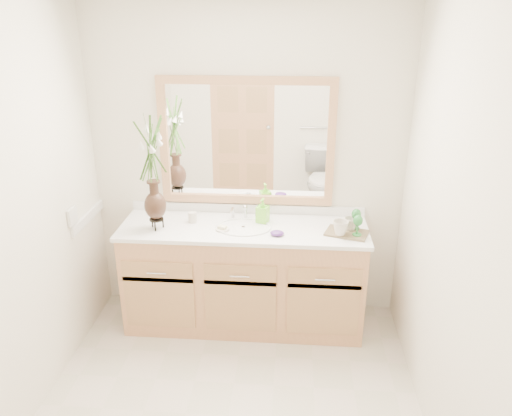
# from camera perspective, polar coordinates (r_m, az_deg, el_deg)

# --- Properties ---
(floor) EXTENTS (2.60, 2.60, 0.00)m
(floor) POSITION_cam_1_polar(r_m,az_deg,el_deg) (3.34, -3.18, -22.63)
(floor) COLOR beige
(floor) RESTS_ON ground
(wall_back) EXTENTS (2.40, 0.02, 2.40)m
(wall_back) POSITION_cam_1_polar(r_m,az_deg,el_deg) (3.85, -1.05, 4.65)
(wall_back) COLOR white
(wall_back) RESTS_ON floor
(wall_left) EXTENTS (0.02, 2.60, 2.40)m
(wall_left) POSITION_cam_1_polar(r_m,az_deg,el_deg) (3.05, -26.71, -2.60)
(wall_left) COLOR white
(wall_left) RESTS_ON floor
(wall_right) EXTENTS (0.02, 2.60, 2.40)m
(wall_right) POSITION_cam_1_polar(r_m,az_deg,el_deg) (2.75, 21.94, -4.34)
(wall_right) COLOR white
(wall_right) RESTS_ON floor
(vanity) EXTENTS (1.80, 0.55, 0.80)m
(vanity) POSITION_cam_1_polar(r_m,az_deg,el_deg) (3.91, -1.37, -7.89)
(vanity) COLOR tan
(vanity) RESTS_ON floor
(counter) EXTENTS (1.84, 0.57, 0.03)m
(counter) POSITION_cam_1_polar(r_m,az_deg,el_deg) (3.72, -1.42, -2.34)
(counter) COLOR white
(counter) RESTS_ON vanity
(sink) EXTENTS (0.38, 0.34, 0.23)m
(sink) POSITION_cam_1_polar(r_m,az_deg,el_deg) (3.72, -1.45, -3.00)
(sink) COLOR white
(sink) RESTS_ON counter
(mirror) EXTENTS (1.32, 0.04, 0.97)m
(mirror) POSITION_cam_1_polar(r_m,az_deg,el_deg) (3.77, -1.10, 7.53)
(mirror) COLOR white
(mirror) RESTS_ON wall_back
(switch_plate) EXTENTS (0.02, 0.12, 0.12)m
(switch_plate) POSITION_cam_1_polar(r_m,az_deg,el_deg) (3.74, -20.26, -0.88)
(switch_plate) COLOR white
(switch_plate) RESTS_ON wall_left
(flower_vase) EXTENTS (0.19, 0.19, 0.77)m
(flower_vase) POSITION_cam_1_polar(r_m,az_deg,el_deg) (3.57, -11.84, 5.31)
(flower_vase) COLOR black
(flower_vase) RESTS_ON counter
(tumbler) EXTENTS (0.06, 0.06, 0.08)m
(tumbler) POSITION_cam_1_polar(r_m,az_deg,el_deg) (3.80, -7.28, -1.05)
(tumbler) COLOR beige
(tumbler) RESTS_ON counter
(soap_dish) EXTENTS (0.10, 0.10, 0.03)m
(soap_dish) POSITION_cam_1_polar(r_m,az_deg,el_deg) (3.66, -3.86, -2.38)
(soap_dish) COLOR beige
(soap_dish) RESTS_ON counter
(soap_bottle) EXTENTS (0.10, 0.10, 0.17)m
(soap_bottle) POSITION_cam_1_polar(r_m,az_deg,el_deg) (3.76, 0.76, -0.41)
(soap_bottle) COLOR #7DE535
(soap_bottle) RESTS_ON counter
(purple_dish) EXTENTS (0.12, 0.10, 0.04)m
(purple_dish) POSITION_cam_1_polar(r_m,az_deg,el_deg) (3.56, 2.43, -2.89)
(purple_dish) COLOR #502775
(purple_dish) RESTS_ON counter
(tray) EXTENTS (0.34, 0.28, 0.01)m
(tray) POSITION_cam_1_polar(r_m,az_deg,el_deg) (3.65, 10.31, -2.82)
(tray) COLOR brown
(tray) RESTS_ON counter
(mug_left) EXTENTS (0.13, 0.12, 0.11)m
(mug_left) POSITION_cam_1_polar(r_m,az_deg,el_deg) (3.58, 9.63, -2.18)
(mug_left) COLOR beige
(mug_left) RESTS_ON tray
(mug_right) EXTENTS (0.12, 0.12, 0.10)m
(mug_right) POSITION_cam_1_polar(r_m,az_deg,el_deg) (3.67, 10.77, -1.74)
(mug_right) COLOR beige
(mug_right) RESTS_ON tray
(goblet_front) EXTENTS (0.07, 0.07, 0.15)m
(goblet_front) POSITION_cam_1_polar(r_m,az_deg,el_deg) (3.57, 11.57, -1.54)
(goblet_front) COLOR #297B32
(goblet_front) RESTS_ON tray
(goblet_back) EXTENTS (0.07, 0.07, 0.15)m
(goblet_back) POSITION_cam_1_polar(r_m,az_deg,el_deg) (3.67, 11.38, -0.83)
(goblet_back) COLOR #297B32
(goblet_back) RESTS_ON tray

